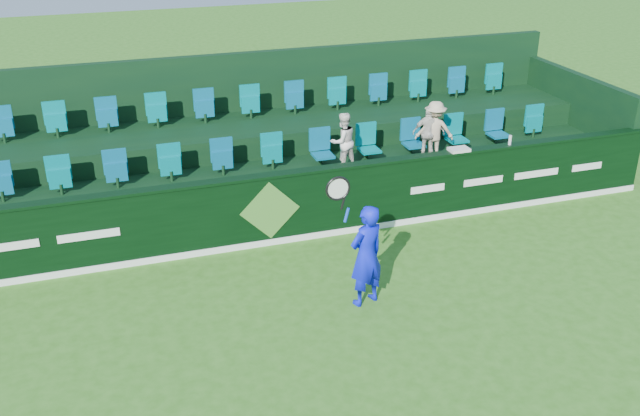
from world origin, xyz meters
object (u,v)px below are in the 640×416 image
object	(u,v)px
spectator_middle	(429,133)
drinks_bottle	(510,140)
spectator_left	(343,141)
tennis_player	(366,255)
towel	(459,150)
spectator_right	(434,130)

from	to	relation	value
spectator_middle	drinks_bottle	xyz separation A→B (m)	(1.19, -1.12, 0.09)
spectator_left	spectator_middle	distance (m)	1.86
tennis_player	spectator_left	xyz separation A→B (m)	(0.90, 3.54, 0.53)
tennis_player	towel	distance (m)	3.77
tennis_player	spectator_left	world-z (taller)	tennis_player
spectator_left	drinks_bottle	distance (m)	3.25
spectator_left	spectator_middle	xyz separation A→B (m)	(1.86, 0.00, -0.03)
spectator_right	drinks_bottle	size ratio (longest dim) A/B	6.25
spectator_right	drinks_bottle	xyz separation A→B (m)	(1.06, -1.12, 0.04)
spectator_left	spectator_right	bearing A→B (deg)	166.13
tennis_player	spectator_right	world-z (taller)	tennis_player
tennis_player	towel	world-z (taller)	tennis_player
towel	drinks_bottle	bearing A→B (deg)	0.00
tennis_player	spectator_middle	bearing A→B (deg)	52.06
tennis_player	spectator_left	size ratio (longest dim) A/B	1.98
spectator_middle	drinks_bottle	bearing A→B (deg)	157.65
spectator_middle	tennis_player	bearing A→B (deg)	72.91
spectator_middle	spectator_right	size ratio (longest dim) A/B	0.92
spectator_middle	spectator_right	world-z (taller)	spectator_right
spectator_right	towel	distance (m)	1.12
spectator_left	towel	size ratio (longest dim) A/B	2.99
spectator_middle	drinks_bottle	distance (m)	1.64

